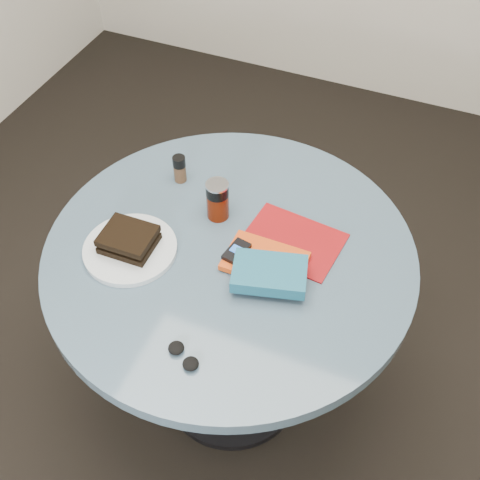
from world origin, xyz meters
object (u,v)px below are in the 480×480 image
at_px(table, 230,287).
at_px(sandwich, 129,239).
at_px(soda_can, 218,200).
at_px(magazine, 292,241).
at_px(red_book, 265,261).
at_px(novel, 269,274).
at_px(pepper_grinder, 180,169).
at_px(plate, 130,249).
at_px(headphones, 183,356).
at_px(mp3_player, 237,251).

height_order(table, sandwich, sandwich).
relative_size(sandwich, soda_can, 1.16).
height_order(table, magazine, magazine).
height_order(sandwich, magazine, sandwich).
height_order(soda_can, red_book, soda_can).
distance_m(soda_can, novel, 0.28).
xyz_separation_m(soda_can, novel, (0.22, -0.17, -0.02)).
xyz_separation_m(table, pepper_grinder, (-0.24, 0.20, 0.21)).
relative_size(plate, soda_can, 2.10).
height_order(pepper_grinder, magazine, pepper_grinder).
bearing_deg(plate, soda_can, 52.72).
xyz_separation_m(pepper_grinder, red_book, (0.35, -0.21, -0.03)).
xyz_separation_m(soda_can, headphones, (0.11, -0.45, -0.05)).
bearing_deg(headphones, novel, 69.60).
bearing_deg(novel, plate, 171.22).
bearing_deg(red_book, table, 173.83).
bearing_deg(table, pepper_grinder, 141.14).
distance_m(magazine, novel, 0.16).
height_order(plate, mp3_player, mp3_player).
bearing_deg(novel, magazine, 72.40).
relative_size(plate, red_book, 1.21).
height_order(plate, headphones, headphones).
bearing_deg(magazine, headphones, -97.96).
height_order(sandwich, pepper_grinder, pepper_grinder).
bearing_deg(plate, sandwich, 119.24).
relative_size(sandwich, mp3_player, 1.62).
relative_size(magazine, mp3_player, 3.02).
bearing_deg(plate, pepper_grinder, 90.30).
distance_m(pepper_grinder, red_book, 0.41).
bearing_deg(plate, table, 23.98).
distance_m(sandwich, headphones, 0.37).
bearing_deg(mp3_player, magazine, 44.10).
relative_size(table, red_book, 4.84).
bearing_deg(pepper_grinder, plate, -89.70).
height_order(novel, headphones, novel).
distance_m(table, novel, 0.25).
xyz_separation_m(sandwich, headphones, (0.28, -0.24, -0.03)).
relative_size(red_book, mp3_player, 2.43).
height_order(table, mp3_player, mp3_player).
relative_size(plate, magazine, 0.97).
distance_m(pepper_grinder, magazine, 0.41).
xyz_separation_m(pepper_grinder, headphones, (0.28, -0.54, -0.03)).
relative_size(soda_can, headphones, 1.18).
height_order(soda_can, pepper_grinder, soda_can).
height_order(soda_can, magazine, soda_can).
relative_size(soda_can, novel, 0.64).
bearing_deg(magazine, mp3_player, -129.55).
bearing_deg(table, mp3_player, -36.63).
relative_size(plate, pepper_grinder, 2.88).
xyz_separation_m(plate, red_book, (0.35, 0.10, 0.01)).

